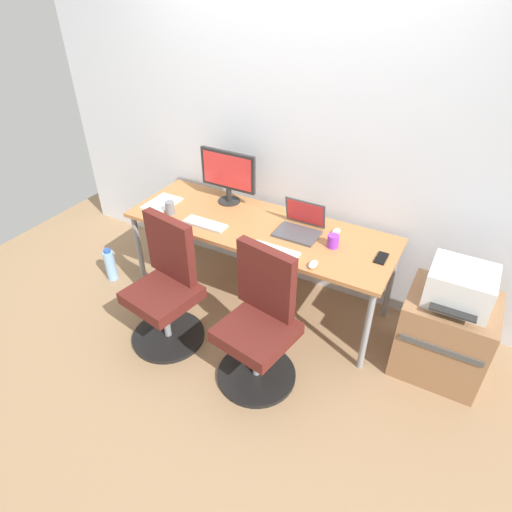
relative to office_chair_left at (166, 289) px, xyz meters
The scene contains 18 objects.
ground_plane 0.88m from the office_chair_left, 59.73° to the left, with size 5.28×5.28×0.00m, color #9E7A56.
back_wall 1.46m from the office_chair_left, 70.53° to the left, with size 4.40×0.04×2.60m, color silver.
desk 0.81m from the office_chair_left, 59.73° to the left, with size 2.05×0.71×0.71m.
office_chair_left is the anchor object (origin of this frame).
office_chair_right 0.76m from the office_chair_left, ahead, with size 0.54×0.54×0.94m.
side_cabinet 1.93m from the office_chair_left, 18.95° to the left, with size 0.56×0.50×0.60m.
printer 1.95m from the office_chair_left, 18.92° to the left, with size 0.38×0.40×0.24m.
water_bottle_on_floor 0.97m from the office_chair_left, 162.43° to the left, with size 0.09×0.09×0.31m.
desktop_monitor 1.03m from the office_chair_left, 90.53° to the left, with size 0.48×0.18×0.43m.
open_laptop 1.07m from the office_chair_left, 46.77° to the left, with size 0.31×0.27×0.22m.
keyboard_by_monitor 0.57m from the office_chair_left, 86.44° to the left, with size 0.34×0.12×0.02m, color #B7B7B7.
keyboard_by_laptop 0.83m from the office_chair_left, 31.86° to the left, with size 0.34×0.12×0.02m, color silver.
mouse_by_monitor 1.29m from the office_chair_left, 41.88° to the left, with size 0.06×0.10×0.03m, color silver.
mouse_by_laptop 1.07m from the office_chair_left, 22.08° to the left, with size 0.06×0.10×0.03m, color silver.
coffee_mug 1.23m from the office_chair_left, 34.25° to the left, with size 0.08×0.08×0.09m, color purple.
pen_cup 0.67m from the office_chair_left, 121.80° to the left, with size 0.07×0.07×0.10m, color slate.
phone_near_laptop 1.51m from the office_chair_left, 27.52° to the left, with size 0.07×0.14×0.01m, color black.
paper_pile 0.81m from the office_chair_left, 128.55° to the left, with size 0.21×0.30×0.01m, color white.
Camera 1 is at (1.35, -2.49, 2.41)m, focal length 30.78 mm.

